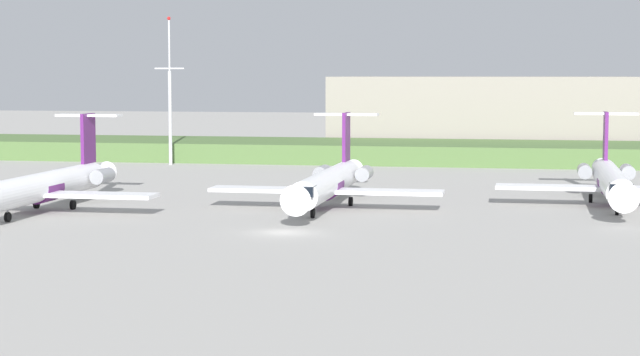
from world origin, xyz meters
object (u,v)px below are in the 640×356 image
(regional_jet_second, at_px, (46,185))
(regional_jet_third, at_px, (329,182))
(regional_jet_fourth, at_px, (611,180))
(antenna_mast, at_px, (170,104))

(regional_jet_second, relative_size, regional_jet_third, 1.00)
(regional_jet_fourth, bearing_deg, regional_jet_third, -164.89)
(regional_jet_second, bearing_deg, antenna_mast, 95.96)
(regional_jet_fourth, bearing_deg, antenna_mast, 146.82)
(regional_jet_third, bearing_deg, regional_jet_fourth, 15.11)
(regional_jet_third, relative_size, antenna_mast, 1.46)
(regional_jet_second, relative_size, regional_jet_fourth, 1.00)
(regional_jet_third, distance_m, regional_jet_fourth, 28.45)
(regional_jet_second, xyz_separation_m, regional_jet_third, (26.08, 7.85, 0.00))
(regional_jet_third, bearing_deg, antenna_mast, 124.52)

